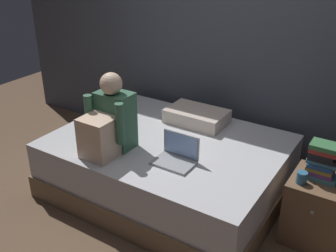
# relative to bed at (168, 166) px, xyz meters

# --- Properties ---
(ground_plane) EXTENTS (8.00, 8.00, 0.00)m
(ground_plane) POSITION_rel_bed_xyz_m (0.20, -0.30, -0.26)
(ground_plane) COLOR brown
(wall_back) EXTENTS (5.60, 0.10, 2.70)m
(wall_back) POSITION_rel_bed_xyz_m (0.20, 0.90, 1.09)
(wall_back) COLOR #424751
(wall_back) RESTS_ON ground_plane
(bed) EXTENTS (2.00, 1.50, 0.53)m
(bed) POSITION_rel_bed_xyz_m (0.00, 0.00, 0.00)
(bed) COLOR #7A6047
(bed) RESTS_ON ground_plane
(nightstand) EXTENTS (0.44, 0.46, 0.53)m
(nightstand) POSITION_rel_bed_xyz_m (1.30, 0.08, 0.00)
(nightstand) COLOR brown
(nightstand) RESTS_ON ground_plane
(person_sitting) EXTENTS (0.39, 0.44, 0.66)m
(person_sitting) POSITION_rel_bed_xyz_m (-0.31, -0.41, 0.52)
(person_sitting) COLOR #38664C
(person_sitting) RESTS_ON bed
(laptop) EXTENTS (0.32, 0.23, 0.22)m
(laptop) POSITION_rel_bed_xyz_m (0.25, -0.27, 0.32)
(laptop) COLOR #9EA0A5
(laptop) RESTS_ON bed
(pillow) EXTENTS (0.56, 0.36, 0.13)m
(pillow) POSITION_rel_bed_xyz_m (0.04, 0.45, 0.33)
(pillow) COLOR beige
(pillow) RESTS_ON bed
(book_stack) EXTENTS (0.23, 0.16, 0.29)m
(book_stack) POSITION_rel_bed_xyz_m (1.27, 0.09, 0.41)
(book_stack) COLOR teal
(book_stack) RESTS_ON nightstand
(mug) EXTENTS (0.08, 0.08, 0.09)m
(mug) POSITION_rel_bed_xyz_m (1.17, -0.04, 0.31)
(mug) COLOR teal
(mug) RESTS_ON nightstand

